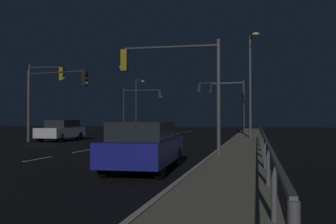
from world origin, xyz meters
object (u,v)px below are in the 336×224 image
Objects in this scene: traffic_light_far_left at (224,95)px; traffic_light_overhead_east at (54,90)px; street_lamp_mid_block at (251,77)px; car_oncoming at (61,130)px; traffic_light_mid_right at (229,97)px; street_lamp_far_end at (137,100)px; car at (144,146)px; traffic_light_near_right at (44,88)px; traffic_light_near_left at (140,101)px; traffic_light_mid_left at (172,73)px.

traffic_light_far_left is 1.13× the size of traffic_light_overhead_east.
car_oncoming is at bearing -159.38° from street_lamp_mid_block.
street_lamp_mid_block is at bearing 27.89° from traffic_light_overhead_east.
traffic_light_mid_right is (0.61, -0.59, -0.17)m from traffic_light_far_left.
street_lamp_far_end is (-2.11, 24.55, 3.50)m from car_oncoming.
traffic_light_overhead_east is at bearing -152.11° from street_lamp_mid_block.
car is 0.78× the size of traffic_light_near_right.
street_lamp_mid_block is 25.04m from street_lamp_far_end.
car is 0.62× the size of street_lamp_far_end.
traffic_light_far_left is 20.56m from traffic_light_near_right.
traffic_light_near_right is at bearing -127.12° from traffic_light_mid_right.
traffic_light_far_left is at bearing -13.85° from traffic_light_near_left.
street_lamp_mid_block reaches higher than traffic_light_mid_right.
traffic_light_near_left is (-10.58, 32.82, 3.08)m from car.
car is 29.83m from traffic_light_mid_right.
street_lamp_far_end reaches higher than car_oncoming.
traffic_light_overhead_east reaches higher than car_oncoming.
traffic_light_near_right reaches higher than traffic_light_mid_left.
traffic_light_near_right is at bearing 143.28° from traffic_light_mid_left.
car_oncoming is at bearing 28.98° from traffic_light_near_right.
traffic_light_mid_left is (-0.16, 4.64, 2.83)m from car.
street_lamp_mid_block is (13.28, 7.03, 1.34)m from traffic_light_overhead_east.
traffic_light_mid_right is 1.15× the size of traffic_light_mid_left.
car_oncoming is 19.57m from traffic_light_mid_right.
traffic_light_overhead_east is at bearing 130.24° from car.
traffic_light_near_left is 0.97× the size of traffic_light_mid_right.
traffic_light_mid_right is 20.57m from traffic_light_overhead_east.
traffic_light_mid_left is 36.16m from street_lamp_far_end.
traffic_light_near_left is at bearing 86.33° from traffic_light_near_right.
traffic_light_near_right is at bearing -87.71° from street_lamp_far_end.
street_lamp_far_end is at bearing 94.90° from car_oncoming.
traffic_light_near_left is 20.71m from traffic_light_overhead_east.
traffic_light_near_left reaches higher than car_oncoming.
traffic_light_far_left is 0.86m from traffic_light_mid_right.
traffic_light_near_left is at bearing 134.84° from street_lamp_mid_block.
traffic_light_far_left is 15.18m from street_lamp_far_end.
street_lamp_mid_block reaches higher than traffic_light_mid_left.
car_oncoming is at bearing -90.46° from traffic_light_near_left.
traffic_light_near_right reaches higher than car.
traffic_light_overhead_east is (-10.25, 12.11, 2.86)m from car.
car_oncoming is 15.29m from street_lamp_mid_block.
traffic_light_near_right is 1.16× the size of traffic_light_mid_left.
traffic_light_mid_right is at bearing 103.51° from street_lamp_mid_block.
traffic_light_mid_left is at bearing -90.12° from traffic_light_far_left.
traffic_light_near_left is 11.53m from traffic_light_mid_right.
traffic_light_mid_right is 10.85m from street_lamp_mid_block.
street_lamp_far_end is at bearing 129.32° from street_lamp_mid_block.
street_lamp_mid_block is (13.61, -13.68, 1.12)m from traffic_light_near_left.
traffic_light_near_right is 25.18m from street_lamp_far_end.
traffic_light_near_left is at bearing 89.54° from car_oncoming.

